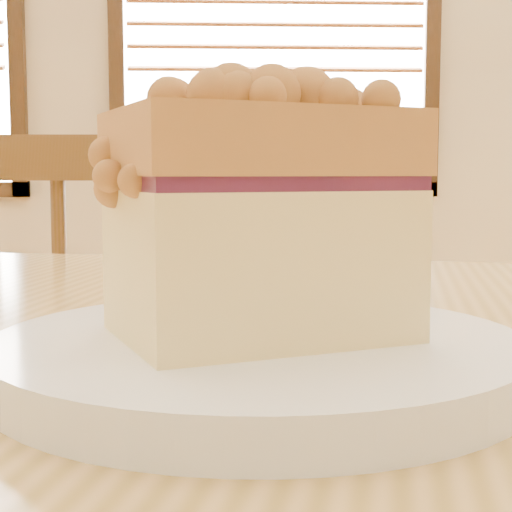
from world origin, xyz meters
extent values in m
plane|color=beige|center=(0.00, 4.00, 1.50)|extent=(7.00, 0.00, 7.00)
cube|color=#39210F|center=(-1.06, 3.97, 1.70)|extent=(0.08, 0.06, 1.96)
cube|color=white|center=(0.30, 3.98, 1.70)|extent=(1.60, 0.02, 1.80)
cube|color=#39210F|center=(0.30, 3.97, 0.76)|extent=(1.76, 0.06, 0.08)
cube|color=#39210F|center=(-0.54, 3.97, 1.70)|extent=(0.08, 0.06, 1.96)
cube|color=#39210F|center=(1.14, 3.97, 1.70)|extent=(0.08, 0.06, 1.96)
cube|color=#A55526|center=(0.30, 3.94, 1.74)|extent=(1.56, 0.05, 0.03)
cube|color=#A55526|center=(0.30, 3.94, 1.63)|extent=(1.56, 0.05, 0.03)
cube|color=#A55526|center=(0.30, 3.94, 1.51)|extent=(1.56, 0.05, 0.03)
cube|color=#A55526|center=(0.30, 3.94, 1.39)|extent=(1.56, 0.05, 0.03)
cube|color=brown|center=(-0.19, 0.94, 0.44)|extent=(0.42, 0.42, 0.04)
cylinder|color=brown|center=(-0.03, 0.75, 0.66)|extent=(0.03, 0.03, 0.45)
cube|color=brown|center=(-0.20, 0.76, 0.86)|extent=(0.37, 0.05, 0.06)
cylinder|color=brown|center=(-0.11, 0.75, 0.65)|extent=(0.02, 0.02, 0.39)
cylinder|color=brown|center=(-0.20, 0.76, 0.65)|extent=(0.02, 0.02, 0.39)
cylinder|color=white|center=(0.04, 0.08, 0.76)|extent=(0.24, 0.24, 0.02)
cylinder|color=white|center=(0.04, 0.08, 0.75)|extent=(0.17, 0.17, 0.01)
cube|color=#FCD28E|center=(0.04, 0.08, 0.80)|extent=(0.15, 0.13, 0.07)
cube|color=#4A152D|center=(0.04, 0.08, 0.84)|extent=(0.15, 0.13, 0.01)
cube|color=#B37F38|center=(0.04, 0.08, 0.86)|extent=(0.15, 0.13, 0.03)
sphere|color=#B37F38|center=(0.01, 0.10, 0.87)|extent=(0.02, 0.02, 0.02)
sphere|color=#B37F38|center=(0.04, 0.10, 0.87)|extent=(0.01, 0.01, 0.01)
sphere|color=#B37F38|center=(0.06, 0.09, 0.87)|extent=(0.02, 0.02, 0.02)
sphere|color=#B37F38|center=(0.01, 0.07, 0.87)|extent=(0.02, 0.02, 0.02)
sphere|color=#B37F38|center=(0.03, 0.05, 0.87)|extent=(0.02, 0.02, 0.02)
sphere|color=#B37F38|center=(0.07, 0.11, 0.87)|extent=(0.01, 0.01, 0.01)
sphere|color=#B37F38|center=(0.01, 0.03, 0.87)|extent=(0.02, 0.02, 0.02)
sphere|color=#B37F38|center=(0.01, 0.08, 0.87)|extent=(0.01, 0.01, 0.01)
sphere|color=#B37F38|center=(0.04, 0.04, 0.87)|extent=(0.02, 0.02, 0.02)
sphere|color=#B37F38|center=(0.03, 0.07, 0.87)|extent=(0.01, 0.01, 0.01)
sphere|color=#B37F38|center=(-0.01, 0.10, 0.88)|extent=(0.03, 0.03, 0.03)
sphere|color=#B37F38|center=(0.00, 0.04, 0.88)|extent=(0.02, 0.02, 0.02)
sphere|color=#B37F38|center=(0.03, 0.08, 0.87)|extent=(0.02, 0.02, 0.02)
sphere|color=#B37F38|center=(0.06, 0.10, 0.88)|extent=(0.03, 0.03, 0.03)
sphere|color=#B37F38|center=(0.08, 0.05, 0.87)|extent=(0.02, 0.02, 0.02)
sphere|color=#B37F38|center=(0.04, 0.10, 0.88)|extent=(0.02, 0.02, 0.02)
sphere|color=#B37F38|center=(0.06, 0.10, 0.87)|extent=(0.02, 0.02, 0.02)
sphere|color=#B37F38|center=(-0.01, 0.09, 0.88)|extent=(0.02, 0.02, 0.02)
sphere|color=#B37F38|center=(0.06, 0.05, 0.88)|extent=(0.02, 0.02, 0.02)
sphere|color=#B37F38|center=(0.07, 0.13, 0.87)|extent=(0.02, 0.02, 0.02)
sphere|color=#B37F38|center=(-0.03, 0.07, 0.82)|extent=(0.02, 0.02, 0.02)
sphere|color=#B37F38|center=(-0.01, 0.03, 0.83)|extent=(0.01, 0.01, 0.01)
sphere|color=#B37F38|center=(-0.03, 0.06, 0.86)|extent=(0.01, 0.01, 0.01)
sphere|color=#B37F38|center=(-0.03, 0.05, 0.83)|extent=(0.01, 0.01, 0.01)
camera|label=1|loc=(0.02, -0.27, 0.84)|focal=55.00mm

